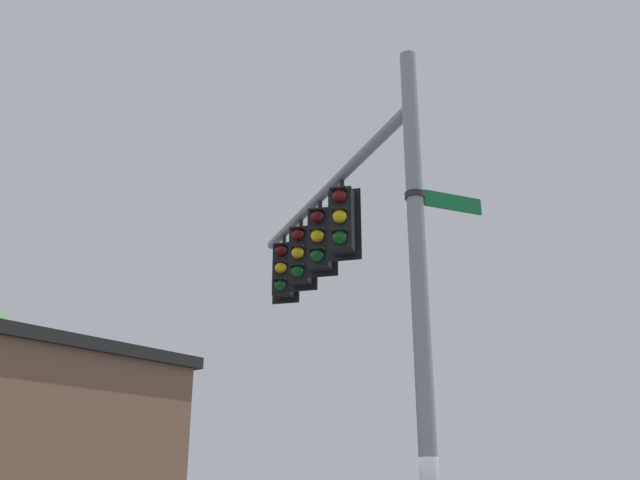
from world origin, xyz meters
The scene contains 7 objects.
signal_pole centered at (0.00, 0.00, 3.92)m, with size 0.22×0.22×7.83m, color gray.
mast_arm centered at (1.77, -2.34, 6.99)m, with size 0.18×0.18×5.86m, color gray.
traffic_light_nearest_pole centered at (1.37, -1.79, 6.21)m, with size 0.54×0.49×1.31m.
traffic_light_mid_inner centered at (1.93, -2.53, 6.21)m, with size 0.54×0.49×1.31m.
traffic_light_mid_outer centered at (2.49, -3.27, 6.21)m, with size 0.54×0.49×1.31m.
traffic_light_arm_end centered at (3.05, -4.02, 6.21)m, with size 0.54×0.49×1.31m.
street_name_sign centered at (-0.24, -0.18, 5.70)m, with size 0.94×0.75×0.22m.
Camera 1 is at (-0.92, 8.23, 2.07)m, focal length 39.26 mm.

